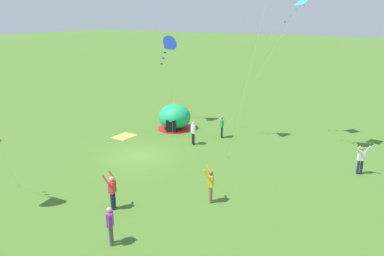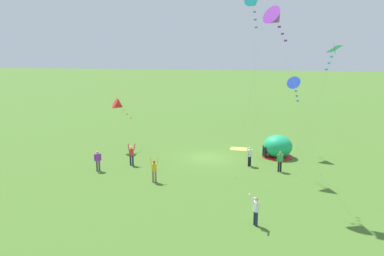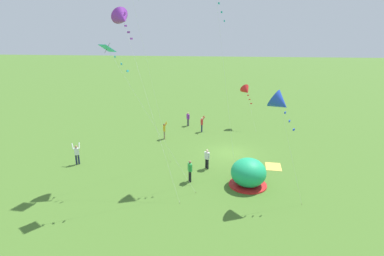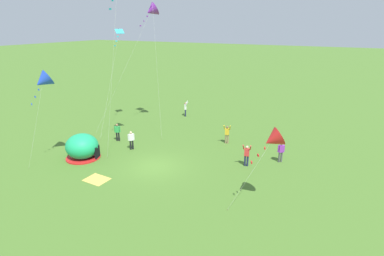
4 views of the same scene
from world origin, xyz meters
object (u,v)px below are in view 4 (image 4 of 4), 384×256
at_px(person_watching_sky, 131,139).
at_px(kite_purple, 151,11).
at_px(person_arms_raised, 247,154).
at_px(kite_blue, 43,81).
at_px(person_with_toddler, 227,133).
at_px(person_strolling, 185,108).
at_px(kite_cyan, 119,35).
at_px(popup_tent, 82,147).
at_px(person_near_tent, 117,131).
at_px(kite_red, 273,140).
at_px(person_center_field, 281,151).

height_order(person_watching_sky, kite_purple, kite_purple).
bearing_deg(kite_purple, person_watching_sky, -76.52).
relative_size(person_arms_raised, kite_blue, 0.25).
bearing_deg(kite_purple, person_with_toddler, -5.13).
relative_size(person_strolling, person_arms_raised, 1.00).
height_order(kite_cyan, kite_blue, kite_cyan).
height_order(popup_tent, person_arms_raised, popup_tent).
bearing_deg(kite_cyan, person_near_tent, -58.18).
relative_size(person_strolling, person_with_toddler, 1.00).
bearing_deg(kite_red, person_watching_sky, 165.21).
xyz_separation_m(person_watching_sky, kite_red, (13.03, -3.44, 3.53)).
bearing_deg(kite_red, person_center_field, 95.33).
relative_size(popup_tent, person_arms_raised, 1.49).
xyz_separation_m(person_arms_raised, kite_blue, (-14.07, -6.45, 5.64)).
relative_size(person_center_field, kite_cyan, 0.17).
height_order(person_with_toddler, kite_red, kite_red).
bearing_deg(kite_cyan, person_with_toddler, -0.78).
bearing_deg(person_near_tent, person_with_toddler, 23.80).
height_order(popup_tent, person_center_field, popup_tent).
bearing_deg(popup_tent, person_with_toddler, 41.95).
height_order(person_strolling, kite_cyan, kite_cyan).
distance_m(kite_cyan, kite_red, 20.93).
height_order(popup_tent, kite_blue, kite_blue).
height_order(person_strolling, person_arms_raised, same).
bearing_deg(person_with_toddler, person_arms_raised, -50.41).
distance_m(person_center_field, kite_blue, 19.21).
relative_size(popup_tent, person_center_field, 1.63).
distance_m(popup_tent, person_watching_sky, 4.15).
bearing_deg(kite_red, person_near_tent, 163.81).
relative_size(person_near_tent, kite_cyan, 0.17).
relative_size(person_arms_raised, person_watching_sky, 1.10).
bearing_deg(person_watching_sky, person_arms_raised, 8.63).
xyz_separation_m(popup_tent, person_watching_sky, (2.51, 3.30, -0.03)).
height_order(kite_purple, kite_cyan, kite_purple).
distance_m(popup_tent, person_near_tent, 4.37).
bearing_deg(popup_tent, person_watching_sky, 52.80).
xyz_separation_m(person_arms_raised, person_center_field, (2.24, 1.98, -0.03)).
height_order(popup_tent, kite_cyan, kite_cyan).
bearing_deg(person_near_tent, kite_purple, 78.03).
bearing_deg(kite_cyan, person_strolling, 51.59).
xyz_separation_m(person_near_tent, kite_red, (15.53, -4.51, 3.53)).
height_order(person_arms_raised, kite_blue, kite_blue).
bearing_deg(person_watching_sky, kite_cyan, 133.78).
bearing_deg(person_with_toddler, person_center_field, -18.32).
bearing_deg(person_with_toddler, person_near_tent, -156.20).
distance_m(popup_tent, person_strolling, 14.65).
distance_m(person_near_tent, person_watching_sky, 2.72).
height_order(popup_tent, person_strolling, popup_tent).
distance_m(kite_purple, kite_red, 18.81).
bearing_deg(kite_cyan, person_center_field, -6.27).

